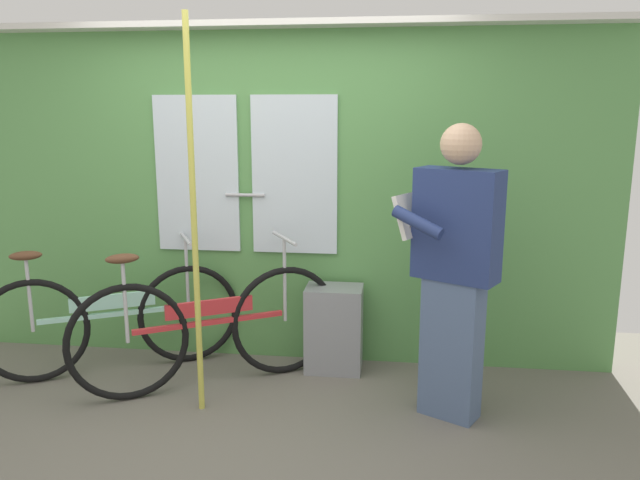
{
  "coord_description": "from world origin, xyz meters",
  "views": [
    {
      "loc": [
        0.87,
        -3.09,
        1.81
      ],
      "look_at": [
        0.39,
        0.67,
        1.0
      ],
      "focal_mm": 34.82,
      "sensor_mm": 36.0,
      "label": 1
    }
  ],
  "objects_px": {
    "handrail_pole": "(194,222)",
    "bicycle_near_door": "(209,328)",
    "trash_bin_by_wall": "(334,329)",
    "passenger_reading_newspaper": "(454,267)",
    "bicycle_leaning_behind": "(113,319)"
  },
  "relations": [
    {
      "from": "bicycle_near_door",
      "to": "passenger_reading_newspaper",
      "type": "bearing_deg",
      "value": -37.99
    },
    {
      "from": "handrail_pole",
      "to": "bicycle_near_door",
      "type": "bearing_deg",
      "value": 96.72
    },
    {
      "from": "bicycle_near_door",
      "to": "bicycle_leaning_behind",
      "type": "distance_m",
      "value": 0.74
    },
    {
      "from": "passenger_reading_newspaper",
      "to": "trash_bin_by_wall",
      "type": "distance_m",
      "value": 1.13
    },
    {
      "from": "passenger_reading_newspaper",
      "to": "bicycle_leaning_behind",
      "type": "bearing_deg",
      "value": 20.02
    },
    {
      "from": "bicycle_leaning_behind",
      "to": "trash_bin_by_wall",
      "type": "height_order",
      "value": "bicycle_leaning_behind"
    },
    {
      "from": "bicycle_leaning_behind",
      "to": "passenger_reading_newspaper",
      "type": "height_order",
      "value": "passenger_reading_newspaper"
    },
    {
      "from": "passenger_reading_newspaper",
      "to": "trash_bin_by_wall",
      "type": "height_order",
      "value": "passenger_reading_newspaper"
    },
    {
      "from": "trash_bin_by_wall",
      "to": "handrail_pole",
      "type": "xyz_separation_m",
      "value": [
        -0.75,
        -0.68,
        0.86
      ]
    },
    {
      "from": "trash_bin_by_wall",
      "to": "handrail_pole",
      "type": "height_order",
      "value": "handrail_pole"
    },
    {
      "from": "bicycle_near_door",
      "to": "bicycle_leaning_behind",
      "type": "bearing_deg",
      "value": 139.25
    },
    {
      "from": "bicycle_near_door",
      "to": "handrail_pole",
      "type": "xyz_separation_m",
      "value": [
        0.04,
        -0.32,
        0.76
      ]
    },
    {
      "from": "bicycle_near_door",
      "to": "passenger_reading_newspaper",
      "type": "height_order",
      "value": "passenger_reading_newspaper"
    },
    {
      "from": "bicycle_near_door",
      "to": "trash_bin_by_wall",
      "type": "relative_size",
      "value": 2.62
    },
    {
      "from": "bicycle_leaning_behind",
      "to": "handrail_pole",
      "type": "height_order",
      "value": "handrail_pole"
    }
  ]
}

